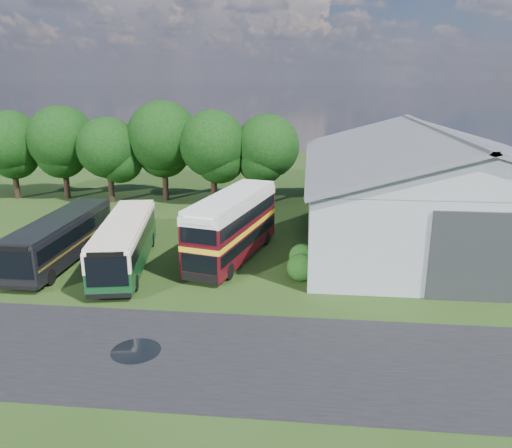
# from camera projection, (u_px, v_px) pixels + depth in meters

# --- Properties ---
(ground) EXTENTS (120.00, 120.00, 0.00)m
(ground) POSITION_uv_depth(u_px,v_px,m) (185.00, 321.00, 24.77)
(ground) COLOR #1E3510
(ground) RESTS_ON ground
(asphalt_road) EXTENTS (60.00, 8.00, 0.02)m
(asphalt_road) POSITION_uv_depth(u_px,v_px,m) (237.00, 357.00, 21.61)
(asphalt_road) COLOR black
(asphalt_road) RESTS_ON ground
(puddle) EXTENTS (2.20, 2.20, 0.01)m
(puddle) POSITION_uv_depth(u_px,v_px,m) (136.00, 351.00, 22.06)
(puddle) COLOR black
(puddle) RESTS_ON ground
(storage_shed) EXTENTS (18.80, 24.80, 8.15)m
(storage_shed) POSITION_uv_depth(u_px,v_px,m) (430.00, 181.00, 37.33)
(storage_shed) COLOR gray
(storage_shed) RESTS_ON ground
(tree_far_left) EXTENTS (6.12, 6.12, 8.64)m
(tree_far_left) POSITION_uv_depth(u_px,v_px,m) (10.00, 142.00, 48.39)
(tree_far_left) COLOR black
(tree_far_left) RESTS_ON ground
(tree_left_a) EXTENTS (6.46, 6.46, 9.12)m
(tree_left_a) POSITION_uv_depth(u_px,v_px,m) (62.00, 139.00, 48.28)
(tree_left_a) COLOR black
(tree_left_a) RESTS_ON ground
(tree_left_b) EXTENTS (5.78, 5.78, 8.16)m
(tree_left_b) POSITION_uv_depth(u_px,v_px,m) (108.00, 148.00, 47.00)
(tree_left_b) COLOR black
(tree_left_b) RESTS_ON ground
(tree_mid) EXTENTS (6.80, 6.80, 9.60)m
(tree_mid) POSITION_uv_depth(u_px,v_px,m) (163.00, 137.00, 47.47)
(tree_mid) COLOR black
(tree_mid) RESTS_ON ground
(tree_right_a) EXTENTS (6.26, 6.26, 8.83)m
(tree_right_a) POSITION_uv_depth(u_px,v_px,m) (213.00, 144.00, 46.16)
(tree_right_a) COLOR black
(tree_right_a) RESTS_ON ground
(tree_right_b) EXTENTS (5.98, 5.98, 8.45)m
(tree_right_b) POSITION_uv_depth(u_px,v_px,m) (267.00, 146.00, 46.49)
(tree_right_b) COLOR black
(tree_right_b) RESTS_ON ground
(shrub_front) EXTENTS (1.70, 1.70, 1.70)m
(shrub_front) POSITION_uv_depth(u_px,v_px,m) (301.00, 279.00, 29.93)
(shrub_front) COLOR #194714
(shrub_front) RESTS_ON ground
(shrub_mid) EXTENTS (1.60, 1.60, 1.60)m
(shrub_mid) POSITION_uv_depth(u_px,v_px,m) (301.00, 267.00, 31.84)
(shrub_mid) COLOR #194714
(shrub_mid) RESTS_ON ground
(bus_green_single) EXTENTS (4.53, 11.35, 3.05)m
(bus_green_single) POSITION_uv_depth(u_px,v_px,m) (125.00, 242.00, 31.50)
(bus_green_single) COLOR black
(bus_green_single) RESTS_ON ground
(bus_maroon_double) EXTENTS (4.95, 10.52, 4.38)m
(bus_maroon_double) POSITION_uv_depth(u_px,v_px,m) (233.00, 227.00, 32.78)
(bus_maroon_double) COLOR black
(bus_maroon_double) RESTS_ON ground
(bus_dark_single) EXTENTS (2.52, 10.80, 2.98)m
(bus_dark_single) POSITION_uv_depth(u_px,v_px,m) (61.00, 238.00, 32.41)
(bus_dark_single) COLOR black
(bus_dark_single) RESTS_ON ground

